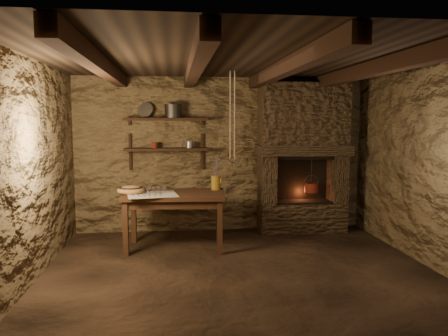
{
  "coord_description": "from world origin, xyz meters",
  "views": [
    {
      "loc": [
        -0.74,
        -4.8,
        1.73
      ],
      "look_at": [
        -0.08,
        0.9,
        1.11
      ],
      "focal_mm": 35.0,
      "sensor_mm": 36.0,
      "label": 1
    }
  ],
  "objects": [
    {
      "name": "iron_stockpot",
      "position": [
        -0.74,
        1.84,
        1.86
      ],
      "size": [
        0.33,
        0.33,
        0.19
      ],
      "primitive_type": "cylinder",
      "rotation": [
        0.0,
        0.0,
        -0.42
      ],
      "color": "#302D2B",
      "rests_on": "shelf_upper"
    },
    {
      "name": "pewter_cutlery_row",
      "position": [
        -1.03,
        0.87,
        0.78
      ],
      "size": [
        0.55,
        0.28,
        0.01
      ],
      "primitive_type": null,
      "rotation": [
        0.0,
        0.0,
        0.15
      ],
      "color": "#9A998C",
      "rests_on": "linen_cloth"
    },
    {
      "name": "beam_far_right",
      "position": [
        1.5,
        0.0,
        2.31
      ],
      "size": [
        0.14,
        3.95,
        0.16
      ],
      "primitive_type": "cube",
      "color": "black",
      "rests_on": "ceiling"
    },
    {
      "name": "front_wall",
      "position": [
        0.0,
        -2.0,
        1.2
      ],
      "size": [
        4.5,
        0.04,
        2.4
      ],
      "primitive_type": "cube",
      "color": "brown",
      "rests_on": "floor"
    },
    {
      "name": "linen_cloth",
      "position": [
        -1.03,
        0.89,
        0.77
      ],
      "size": [
        0.7,
        0.59,
        0.01
      ],
      "primitive_type": "cube",
      "rotation": [
        0.0,
        0.0,
        0.15
      ],
      "color": "beige",
      "rests_on": "work_table"
    },
    {
      "name": "drinking_glasses",
      "position": [
        -1.0,
        1.01,
        0.81
      ],
      "size": [
        0.2,
        0.06,
        0.08
      ],
      "primitive_type": null,
      "color": "white",
      "rests_on": "linen_cloth"
    },
    {
      "name": "floor",
      "position": [
        0.0,
        0.0,
        0.0
      ],
      "size": [
        4.5,
        4.5,
        0.0
      ],
      "primitive_type": "plane",
      "color": "black",
      "rests_on": "ground"
    },
    {
      "name": "beam_far_left",
      "position": [
        -1.5,
        0.0,
        2.31
      ],
      "size": [
        0.14,
        3.95,
        0.16
      ],
      "primitive_type": "cube",
      "color": "black",
      "rests_on": "ceiling"
    },
    {
      "name": "small_kettle",
      "position": [
        -0.5,
        1.84,
        1.37
      ],
      "size": [
        0.14,
        0.11,
        0.15
      ],
      "primitive_type": null,
      "rotation": [
        0.0,
        0.0,
        -0.02
      ],
      "color": "#A1A29C",
      "rests_on": "shelf_lower"
    },
    {
      "name": "beam_mid_left",
      "position": [
        -0.5,
        0.0,
        2.31
      ],
      "size": [
        0.14,
        3.95,
        0.16
      ],
      "primitive_type": "cube",
      "color": "black",
      "rests_on": "ceiling"
    },
    {
      "name": "beam_mid_right",
      "position": [
        0.5,
        0.0,
        2.31
      ],
      "size": [
        0.14,
        3.95,
        0.16
      ],
      "primitive_type": "cube",
      "color": "black",
      "rests_on": "ceiling"
    },
    {
      "name": "hanging_ropes",
      "position": [
        0.05,
        1.05,
        1.8
      ],
      "size": [
        0.08,
        0.08,
        1.2
      ],
      "primitive_type": null,
      "color": "beige",
      "rests_on": "ceiling"
    },
    {
      "name": "rusty_tin",
      "position": [
        -1.02,
        1.84,
        1.36
      ],
      "size": [
        0.1,
        0.1,
        0.09
      ],
      "primitive_type": "cylinder",
      "rotation": [
        0.0,
        0.0,
        -0.21
      ],
      "color": "#601D13",
      "rests_on": "shelf_lower"
    },
    {
      "name": "shelf_lower",
      "position": [
        -0.85,
        1.84,
        1.3
      ],
      "size": [
        1.25,
        0.3,
        0.04
      ],
      "primitive_type": "cube",
      "color": "black",
      "rests_on": "back_wall"
    },
    {
      "name": "tin_pan",
      "position": [
        -1.15,
        1.94,
        1.89
      ],
      "size": [
        0.26,
        0.19,
        0.24
      ],
      "primitive_type": "cylinder",
      "rotation": [
        1.26,
        0.0,
        -0.42
      ],
      "color": "#A1A29C",
      "rests_on": "shelf_upper"
    },
    {
      "name": "work_table",
      "position": [
        -0.74,
        1.04,
        0.41
      ],
      "size": [
        1.39,
        0.86,
        0.77
      ],
      "rotation": [
        0.0,
        0.0,
        -0.07
      ],
      "color": "#372013",
      "rests_on": "floor"
    },
    {
      "name": "hearth",
      "position": [
        1.25,
        1.77,
        1.23
      ],
      "size": [
        1.43,
        0.51,
        2.3
      ],
      "color": "#332519",
      "rests_on": "floor"
    },
    {
      "name": "stoneware_jug",
      "position": [
        -0.16,
        1.23,
        0.96
      ],
      "size": [
        0.16,
        0.16,
        0.45
      ],
      "rotation": [
        0.0,
        0.0,
        -0.31
      ],
      "color": "#AC7E21",
      "rests_on": "work_table"
    },
    {
      "name": "back_wall",
      "position": [
        0.0,
        2.0,
        1.2
      ],
      "size": [
        4.5,
        0.04,
        2.4
      ],
      "primitive_type": "cube",
      "color": "brown",
      "rests_on": "floor"
    },
    {
      "name": "wooden_bowl",
      "position": [
        -1.31,
        1.03,
        0.81
      ],
      "size": [
        0.46,
        0.46,
        0.13
      ],
      "primitive_type": "ellipsoid",
      "rotation": [
        0.0,
        0.0,
        0.33
      ],
      "color": "#A87848",
      "rests_on": "work_table"
    },
    {
      "name": "ceiling",
      "position": [
        0.0,
        0.0,
        2.4
      ],
      "size": [
        4.5,
        4.0,
        0.04
      ],
      "primitive_type": "cube",
      "color": "black",
      "rests_on": "back_wall"
    },
    {
      "name": "shelf_upper",
      "position": [
        -0.85,
        1.84,
        1.75
      ],
      "size": [
        1.25,
        0.3,
        0.04
      ],
      "primitive_type": "cube",
      "color": "black",
      "rests_on": "back_wall"
    },
    {
      "name": "red_pot",
      "position": [
        1.38,
        1.72,
        0.7
      ],
      "size": [
        0.23,
        0.22,
        0.54
      ],
      "rotation": [
        0.0,
        0.0,
        0.09
      ],
      "color": "maroon",
      "rests_on": "hearth"
    },
    {
      "name": "right_wall",
      "position": [
        2.25,
        0.0,
        1.2
      ],
      "size": [
        0.04,
        4.0,
        2.4
      ],
      "primitive_type": "cube",
      "color": "brown",
      "rests_on": "floor"
    },
    {
      "name": "left_wall",
      "position": [
        -2.25,
        0.0,
        1.2
      ],
      "size": [
        0.04,
        4.0,
        2.4
      ],
      "primitive_type": "cube",
      "color": "brown",
      "rests_on": "floor"
    }
  ]
}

